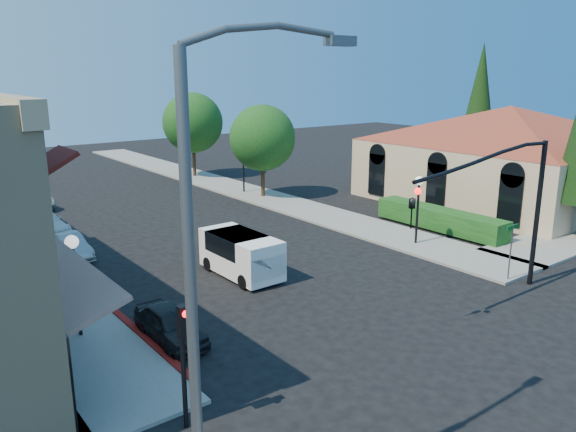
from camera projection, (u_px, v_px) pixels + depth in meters
ground at (438, 355)px, 17.62m from camera, size 120.00×120.00×0.00m
sidewalk_right at (225, 186)px, 43.48m from camera, size 3.50×50.00×0.12m
curb_red_strip at (127, 325)px, 19.67m from camera, size 0.25×10.00×0.06m
mission_building at (508, 145)px, 38.51m from camera, size 30.12×30.12×6.40m
hedge at (439, 230)px, 31.44m from camera, size 1.40×8.00×1.10m
conifer_far at (480, 100)px, 46.40m from camera, size 3.20×3.20×11.00m
street_tree_a at (262, 138)px, 38.65m from camera, size 4.56×4.56×6.48m
street_tree_b at (193, 123)px, 46.23m from camera, size 4.94×4.94×7.02m
signal_mast_arm at (511, 195)px, 21.21m from camera, size 8.01×0.39×6.00m
secondary_signal at (184, 344)px, 13.39m from camera, size 0.28×0.42×3.32m
cobra_streetlight at (209, 278)px, 9.36m from camera, size 3.60×0.25×9.31m
street_name_sign at (511, 243)px, 23.32m from camera, size 0.80×0.06×2.50m
lamppost_left_near at (73, 260)px, 18.04m from camera, size 0.44×0.44×3.57m
lamppost_right_near at (419, 193)px, 28.10m from camera, size 0.44×0.44×3.57m
lamppost_right_far at (243, 156)px, 40.37m from camera, size 0.44×0.44×3.57m
white_van at (241, 252)px, 24.20m from camera, size 1.86×4.16×1.84m
parked_car_a at (170, 324)px, 18.40m from camera, size 1.42×3.48×1.18m
parked_car_b at (69, 246)px, 26.60m from camera, size 1.35×3.56×1.16m
parked_car_c at (41, 223)px, 30.35m from camera, size 2.31×4.87×1.37m
parked_car_d at (29, 199)px, 36.26m from camera, size 2.51×4.75×1.27m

